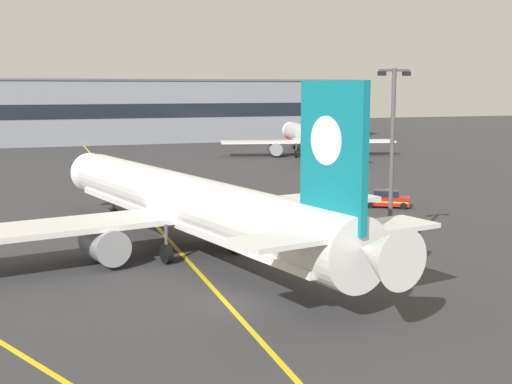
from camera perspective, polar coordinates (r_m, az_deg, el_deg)
The scene contains 8 objects.
ground_plane at distance 37.43m, azimuth -0.93°, elevation -9.01°, with size 400.00×400.00×0.00m, color #353538.
taxiway_centreline at distance 65.78m, azimuth -9.39°, elevation -1.44°, with size 0.30×180.00×0.01m, color yellow.
airliner_foreground at distance 47.62m, azimuth -5.51°, elevation -1.06°, with size 32.29×41.14×11.65m.
airliner_background at distance 115.59m, azimuth 4.35°, elevation 4.45°, with size 29.30×37.27×10.59m.
apron_lamp_post at distance 45.81m, azimuth 11.10°, elevation 2.49°, with size 2.24×0.90×12.55m.
service_car_third at distance 67.34m, azimuth 10.74°, elevation -0.58°, with size 4.49×3.83×1.79m.
safety_cone_by_nose_gear at distance 63.34m, azimuth -8.39°, elevation -1.57°, with size 0.44×0.44×0.55m.
terminal_building at distance 145.04m, azimuth -17.79°, elevation 6.28°, with size 137.92×12.40×13.08m.
Camera 1 is at (-11.48, -33.78, 11.30)m, focal length 48.64 mm.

